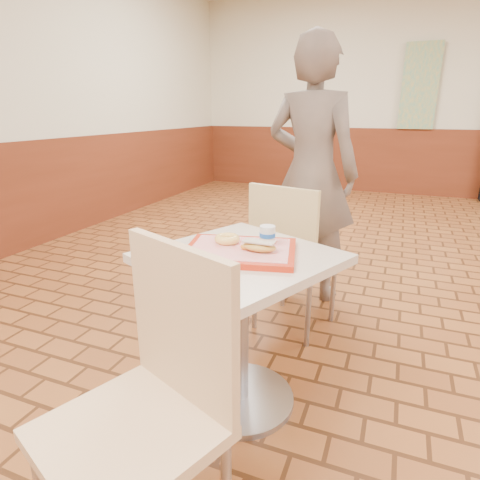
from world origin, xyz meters
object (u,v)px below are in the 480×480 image
at_px(ring_donut, 227,239).
at_px(paper_cup, 267,235).
at_px(chair_main_front, 151,395).
at_px(main_table, 240,306).
at_px(customer, 311,173).
at_px(long_john_donut, 258,246).
at_px(serving_tray, 240,251).
at_px(chair_main_back, 290,252).

bearing_deg(ring_donut, paper_cup, 10.61).
xyz_separation_m(chair_main_front, paper_cup, (0.10, 0.73, 0.26)).
relative_size(main_table, customer, 0.41).
bearing_deg(long_john_donut, chair_main_front, -97.72).
distance_m(customer, long_john_donut, 1.28).
bearing_deg(customer, main_table, 98.65).
distance_m(main_table, customer, 1.32).
xyz_separation_m(customer, ring_donut, (-0.09, -1.22, -0.11)).
bearing_deg(chair_main_front, customer, 111.49).
bearing_deg(customer, chair_main_front, 98.72).
bearing_deg(serving_tray, ring_donut, 151.16).
distance_m(main_table, long_john_donut, 0.29).
bearing_deg(long_john_donut, main_table, 170.90).
bearing_deg(chair_main_front, chair_main_back, 110.33).
bearing_deg(customer, paper_cup, 103.03).
distance_m(main_table, chair_main_front, 0.66).
relative_size(chair_main_back, long_john_donut, 6.08).
height_order(customer, long_john_donut, customer).
xyz_separation_m(serving_tray, long_john_donut, (0.08, -0.01, 0.03)).
bearing_deg(main_table, ring_donut, 151.16).
relative_size(ring_donut, long_john_donut, 0.72).
bearing_deg(paper_cup, long_john_donut, -96.10).
relative_size(chair_main_back, paper_cup, 10.92).
relative_size(main_table, long_john_donut, 4.88).
distance_m(ring_donut, long_john_donut, 0.17).
distance_m(customer, paper_cup, 1.20).
distance_m(chair_main_back, serving_tray, 0.73).
relative_size(ring_donut, paper_cup, 1.30).
bearing_deg(chair_main_back, main_table, 100.36).
xyz_separation_m(customer, long_john_donut, (0.07, -1.28, -0.10)).
xyz_separation_m(chair_main_front, customer, (0.02, 1.92, 0.35)).
distance_m(main_table, ring_donut, 0.29).
relative_size(chair_main_front, customer, 0.54).
height_order(customer, serving_tray, customer).
bearing_deg(long_john_donut, ring_donut, 160.98).
bearing_deg(long_john_donut, paper_cup, 83.90).
height_order(main_table, ring_donut, ring_donut).
bearing_deg(serving_tray, long_john_donut, -9.10).
bearing_deg(serving_tray, chair_main_front, -90.37).
relative_size(chair_main_front, ring_donut, 8.82).
xyz_separation_m(customer, paper_cup, (0.08, -1.19, -0.08)).
relative_size(chair_main_back, serving_tray, 2.02).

